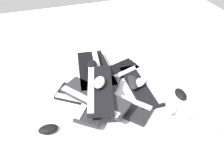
{
  "coord_description": "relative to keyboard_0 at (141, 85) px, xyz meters",
  "views": [
    {
      "loc": [
        -0.37,
        -1.0,
        1.01
      ],
      "look_at": [
        -0.03,
        0.03,
        0.06
      ],
      "focal_mm": 35.0,
      "sensor_mm": 36.0,
      "label": 1
    }
  ],
  "objects": [
    {
      "name": "keyboard_6",
      "position": [
        -0.34,
        -0.07,
        0.06
      ],
      "size": [
        0.39,
        0.44,
        0.03
      ],
      "color": "#232326",
      "rests_on": "keyboard_5"
    },
    {
      "name": "keyboard_0",
      "position": [
        0.0,
        0.0,
        0.0
      ],
      "size": [
        0.15,
        0.44,
        0.03
      ],
      "color": "black",
      "rests_on": "ground"
    },
    {
      "name": "keyboard_1",
      "position": [
        -0.15,
        0.18,
        0.0
      ],
      "size": [
        0.46,
        0.28,
        0.03
      ],
      "color": "black",
      "rests_on": "ground"
    },
    {
      "name": "mouse_4",
      "position": [
        -0.06,
        -0.01,
        0.04
      ],
      "size": [
        0.1,
        0.12,
        0.04
      ],
      "primitive_type": "ellipsoid",
      "rotation": [
        0.0,
        0.0,
        1.27
      ],
      "color": "black",
      "rests_on": "keyboard_0"
    },
    {
      "name": "mouse_2",
      "position": [
        -0.29,
        0.2,
        0.1
      ],
      "size": [
        0.11,
        0.13,
        0.04
      ],
      "primitive_type": "ellipsoid",
      "rotation": [
        0.0,
        0.0,
        1.11
      ],
      "color": "black",
      "rests_on": "keyboard_8"
    },
    {
      "name": "mouse_1",
      "position": [
        -0.64,
        -0.19,
        0.01
      ],
      "size": [
        0.11,
        0.07,
        0.04
      ],
      "primitive_type": "ellipsoid",
      "rotation": [
        0.0,
        0.0,
        6.21
      ],
      "color": "black",
      "rests_on": "ground"
    },
    {
      "name": "mouse_5",
      "position": [
        -0.02,
        -0.01,
        0.04
      ],
      "size": [
        0.13,
        0.11,
        0.04
      ],
      "primitive_type": "ellipsoid",
      "rotation": [
        0.0,
        0.0,
        0.51
      ],
      "color": "silver",
      "rests_on": "keyboard_0"
    },
    {
      "name": "mouse_6",
      "position": [
        -0.3,
        -0.02,
        0.13
      ],
      "size": [
        0.11,
        0.13,
        0.04
      ],
      "primitive_type": "ellipsoid",
      "rotation": [
        0.0,
        0.0,
        1.09
      ],
      "color": "silver",
      "rests_on": "keyboard_7"
    },
    {
      "name": "cable_0",
      "position": [
        0.22,
        -0.39,
        -0.01
      ],
      "size": [
        0.39,
        0.35,
        0.01
      ],
      "color": "#59595B",
      "rests_on": "ground"
    },
    {
      "name": "keyboard_3",
      "position": [
        -0.21,
        -0.11,
        0.0
      ],
      "size": [
        0.41,
        0.43,
        0.03
      ],
      "color": "black",
      "rests_on": "ground"
    },
    {
      "name": "mouse_3",
      "position": [
        0.08,
        -0.27,
        0.01
      ],
      "size": [
        0.13,
        0.12,
        0.04
      ],
      "primitive_type": "ellipsoid",
      "rotation": [
        0.0,
        0.0,
        3.74
      ],
      "color": "silver",
      "rests_on": "ground"
    },
    {
      "name": "keyboard_4",
      "position": [
        -0.24,
        0.23,
        0.03
      ],
      "size": [
        0.15,
        0.44,
        0.03
      ],
      "color": "black",
      "rests_on": "keyboard_1"
    },
    {
      "name": "keyboard_2",
      "position": [
        -0.36,
        -0.0,
        0.0
      ],
      "size": [
        0.45,
        0.37,
        0.03
      ],
      "color": "black",
      "rests_on": "ground"
    },
    {
      "name": "mouse_7",
      "position": [
        0.21,
        -0.17,
        0.01
      ],
      "size": [
        0.08,
        0.12,
        0.04
      ],
      "primitive_type": "ellipsoid",
      "rotation": [
        0.0,
        0.0,
        1.47
      ],
      "color": "black",
      "rests_on": "ground"
    },
    {
      "name": "keyboard_8",
      "position": [
        -0.3,
        0.2,
        0.06
      ],
      "size": [
        0.21,
        0.46,
        0.03
      ],
      "color": "black",
      "rests_on": "keyboard_4"
    },
    {
      "name": "keyboard_5",
      "position": [
        -0.31,
        -0.06,
        0.03
      ],
      "size": [
        0.38,
        0.44,
        0.03
      ],
      "color": "#232326",
      "rests_on": "keyboard_2"
    },
    {
      "name": "mouse_0",
      "position": [
        -0.05,
        0.03,
        0.04
      ],
      "size": [
        0.07,
        0.11,
        0.04
      ],
      "primitive_type": "ellipsoid",
      "rotation": [
        0.0,
        0.0,
        1.59
      ],
      "color": "black",
      "rests_on": "keyboard_0"
    },
    {
      "name": "keyboard_7",
      "position": [
        -0.3,
        -0.04,
        0.09
      ],
      "size": [
        0.25,
        0.46,
        0.03
      ],
      "color": "black",
      "rests_on": "keyboard_6"
    },
    {
      "name": "ground_plane",
      "position": [
        -0.17,
        -0.01,
        -0.01
      ],
      "size": [
        3.2,
        3.2,
        0.0
      ],
      "primitive_type": "plane",
      "color": "white"
    }
  ]
}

